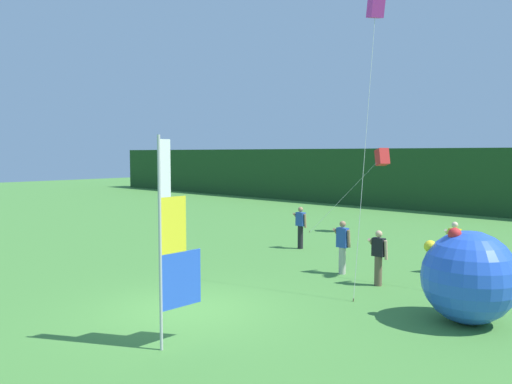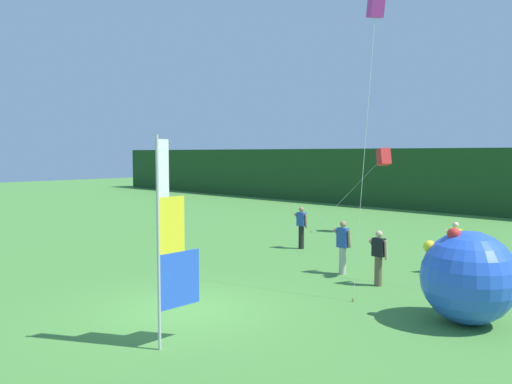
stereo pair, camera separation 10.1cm
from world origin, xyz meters
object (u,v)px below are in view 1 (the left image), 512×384
(kite_magenta_box_2, at_px, (376,10))
(person_mid_field, at_px, (454,246))
(banner_flag, at_px, (172,246))
(inflatable_balloon, at_px, (469,277))
(kite_red_box_0, at_px, (382,157))
(person_far_left, at_px, (379,256))
(person_far_right, at_px, (300,226))
(person_near_banner, at_px, (342,246))

(kite_magenta_box_2, bearing_deg, person_mid_field, 74.70)
(banner_flag, bearing_deg, person_mid_field, 81.25)
(inflatable_balloon, bearing_deg, kite_red_box_0, 128.30)
(person_far_left, bearing_deg, person_far_right, 150.41)
(person_near_banner, xyz_separation_m, kite_red_box_0, (-3.41, 8.29, 2.73))
(person_mid_field, distance_m, person_far_right, 6.24)
(person_far_left, xyz_separation_m, kite_magenta_box_2, (0.06, -0.49, 6.84))
(person_far_left, distance_m, kite_magenta_box_2, 6.86)
(person_mid_field, distance_m, kite_red_box_0, 8.80)
(person_far_left, distance_m, person_far_right, 6.03)
(banner_flag, relative_size, kite_magenta_box_2, 0.52)
(person_mid_field, height_order, inflatable_balloon, inflatable_balloon)
(inflatable_balloon, bearing_deg, banner_flag, -124.24)
(inflatable_balloon, bearing_deg, kite_magenta_box_2, 161.55)
(person_mid_field, xyz_separation_m, kite_red_box_0, (-5.97, 5.85, 2.74))
(person_far_right, xyz_separation_m, kite_magenta_box_2, (5.30, -3.47, 6.80))
(kite_red_box_0, xyz_separation_m, kite_magenta_box_2, (5.03, -9.27, 4.06))
(person_near_banner, height_order, kite_magenta_box_2, kite_magenta_box_2)
(person_far_right, distance_m, inflatable_balloon, 9.55)
(inflatable_balloon, distance_m, kite_red_box_0, 13.39)
(person_near_banner, height_order, inflatable_balloon, inflatable_balloon)
(banner_flag, height_order, person_near_banner, banner_flag)
(inflatable_balloon, bearing_deg, person_mid_field, 115.98)
(person_far_left, height_order, kite_red_box_0, kite_red_box_0)
(person_near_banner, bearing_deg, kite_red_box_0, 112.33)
(banner_flag, xyz_separation_m, person_far_left, (0.53, 6.96, -1.15))
(person_far_right, bearing_deg, person_far_left, -29.59)
(kite_red_box_0, bearing_deg, person_far_right, -92.68)
(kite_red_box_0, height_order, kite_magenta_box_2, kite_magenta_box_2)
(person_far_left, distance_m, kite_red_box_0, 10.47)
(person_far_right, relative_size, kite_magenta_box_2, 0.21)
(person_far_right, height_order, kite_red_box_0, kite_red_box_0)
(banner_flag, height_order, person_mid_field, banner_flag)
(person_far_left, bearing_deg, banner_flag, -94.36)
(kite_magenta_box_2, bearing_deg, banner_flag, -95.18)
(person_mid_field, bearing_deg, person_near_banner, -136.43)
(kite_red_box_0, distance_m, kite_magenta_box_2, 11.31)
(person_mid_field, relative_size, inflatable_balloon, 0.76)
(inflatable_balloon, bearing_deg, person_far_right, 151.83)
(person_far_left, bearing_deg, kite_red_box_0, 119.53)
(person_near_banner, relative_size, kite_magenta_box_2, 0.21)
(kite_red_box_0, bearing_deg, person_mid_field, -44.43)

